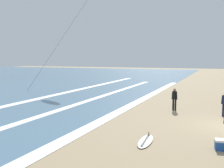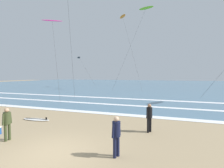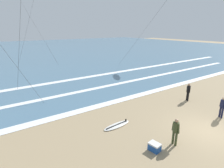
# 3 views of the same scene
# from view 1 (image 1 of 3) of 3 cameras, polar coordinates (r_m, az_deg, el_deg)

# --- Properties ---
(wave_foam_shoreline) EXTENTS (46.83, 0.83, 0.01)m
(wave_foam_shoreline) POSITION_cam_1_polar(r_m,az_deg,el_deg) (19.03, 1.41, -5.85)
(wave_foam_shoreline) COLOR white
(wave_foam_shoreline) RESTS_ON ocean_surface
(wave_foam_mid_break) EXTENTS (49.97, 0.67, 0.01)m
(wave_foam_mid_break) POSITION_cam_1_polar(r_m,az_deg,el_deg) (19.54, -11.97, -5.67)
(wave_foam_mid_break) COLOR white
(wave_foam_mid_break) RESTS_ON ocean_surface
(wave_foam_outer_break) EXTENTS (59.31, 0.88, 0.01)m
(wave_foam_outer_break) POSITION_cam_1_polar(r_m,az_deg,el_deg) (23.41, -19.96, -4.02)
(wave_foam_outer_break) COLOR white
(wave_foam_outer_break) RESTS_ON ocean_surface
(surfer_background_far) EXTENTS (0.34, 0.48, 1.60)m
(surfer_background_far) POSITION_cam_1_polar(r_m,az_deg,el_deg) (19.91, 12.98, -2.72)
(surfer_background_far) COLOR black
(surfer_background_far) RESTS_ON ground
(surfboard_right_spare) EXTENTS (2.14, 0.75, 0.25)m
(surfboard_right_spare) POSITION_cam_1_polar(r_m,az_deg,el_deg) (12.58, 7.06, -11.78)
(surfboard_right_spare) COLOR silver
(surfboard_right_spare) RESTS_ON ground
(cooler_box) EXTENTS (0.53, 0.67, 0.44)m
(cooler_box) POSITION_cam_1_polar(r_m,az_deg,el_deg) (12.29, 22.21, -11.72)
(cooler_box) COLOR #1E4C9E
(cooler_box) RESTS_ON ground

